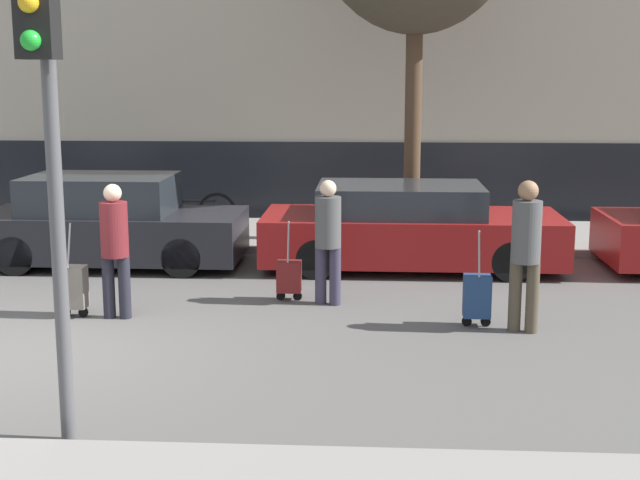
# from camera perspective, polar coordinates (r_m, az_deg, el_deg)

# --- Properties ---
(ground_plane) EXTENTS (80.00, 80.00, 0.00)m
(ground_plane) POSITION_cam_1_polar(r_m,az_deg,el_deg) (10.28, -18.93, -6.87)
(ground_plane) COLOR #565451
(sidewalk_far) EXTENTS (28.00, 3.00, 0.12)m
(sidewalk_far) POSITION_cam_1_polar(r_m,az_deg,el_deg) (16.76, -9.90, 0.42)
(sidewalk_far) COLOR gray
(sidewalk_far) RESTS_ON ground_plane
(parked_car_1) EXTENTS (4.08, 1.76, 1.42)m
(parked_car_1) POSITION_cam_1_polar(r_m,az_deg,el_deg) (14.35, -13.33, 1.02)
(parked_car_1) COLOR black
(parked_car_1) RESTS_ON ground_plane
(parked_car_2) EXTENTS (4.58, 1.91, 1.30)m
(parked_car_2) POSITION_cam_1_polar(r_m,az_deg,el_deg) (13.86, 5.69, 0.75)
(parked_car_2) COLOR maroon
(parked_car_2) RESTS_ON ground_plane
(pedestrian_left) EXTENTS (0.35, 0.34, 1.67)m
(pedestrian_left) POSITION_cam_1_polar(r_m,az_deg,el_deg) (11.16, -13.01, -0.18)
(pedestrian_left) COLOR #23232D
(pedestrian_left) RESTS_ON ground_plane
(trolley_left) EXTENTS (0.34, 0.29, 1.19)m
(trolley_left) POSITION_cam_1_polar(r_m,az_deg,el_deg) (11.46, -15.52, -2.92)
(trolley_left) COLOR slate
(trolley_left) RESTS_ON ground_plane
(pedestrian_center) EXTENTS (0.34, 0.34, 1.64)m
(pedestrian_center) POSITION_cam_1_polar(r_m,az_deg,el_deg) (11.54, 0.52, 0.34)
(pedestrian_center) COLOR #383347
(pedestrian_center) RESTS_ON ground_plane
(trolley_center) EXTENTS (0.34, 0.29, 1.08)m
(trolley_center) POSITION_cam_1_polar(r_m,az_deg,el_deg) (11.85, -2.00, -2.36)
(trolley_center) COLOR maroon
(trolley_center) RESTS_ON ground_plane
(pedestrian_right) EXTENTS (0.34, 0.34, 1.79)m
(pedestrian_right) POSITION_cam_1_polar(r_m,az_deg,el_deg) (10.55, 13.04, -0.40)
(pedestrian_right) COLOR #4C4233
(pedestrian_right) RESTS_ON ground_plane
(trolley_right) EXTENTS (0.34, 0.29, 1.17)m
(trolley_right) POSITION_cam_1_polar(r_m,az_deg,el_deg) (10.80, 10.02, -3.56)
(trolley_right) COLOR navy
(trolley_right) RESTS_ON ground_plane
(traffic_light) EXTENTS (0.28, 0.47, 3.89)m
(traffic_light) POSITION_cam_1_polar(r_m,az_deg,el_deg) (7.14, -17.17, 8.38)
(traffic_light) COLOR #515154
(traffic_light) RESTS_ON ground_plane
(parked_bicycle) EXTENTS (1.77, 0.06, 0.96)m
(parked_bicycle) POSITION_cam_1_polar(r_m,az_deg,el_deg) (16.52, -8.41, 1.84)
(parked_bicycle) COLOR black
(parked_bicycle) RESTS_ON sidewalk_far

